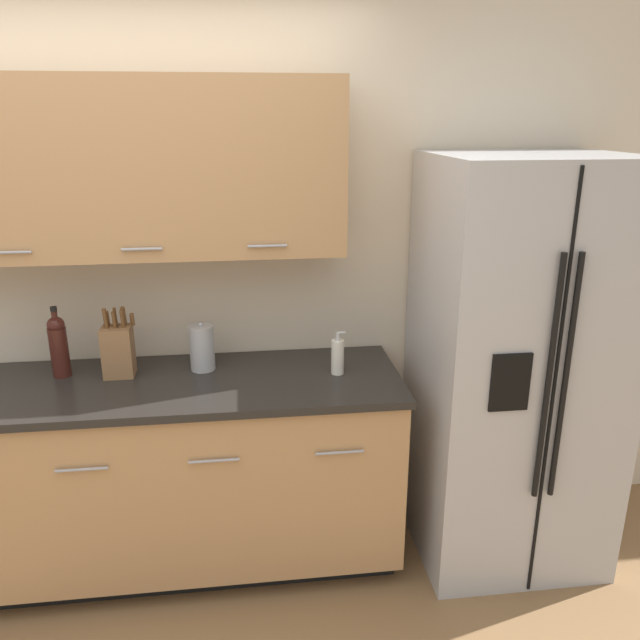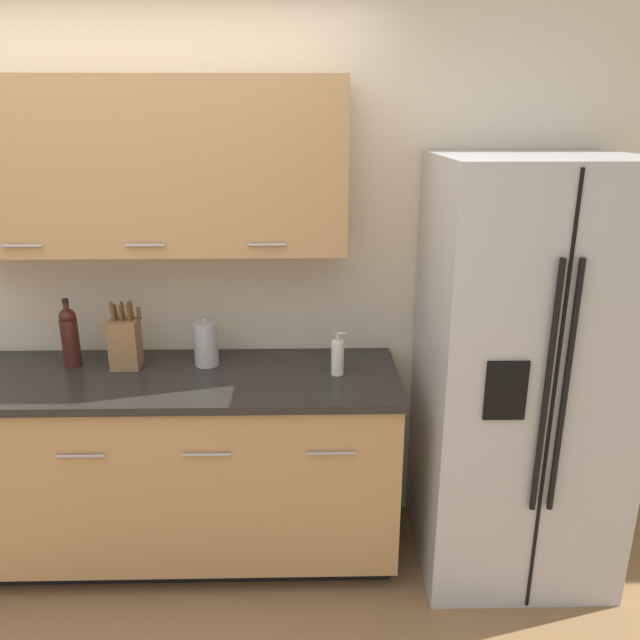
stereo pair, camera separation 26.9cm
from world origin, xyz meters
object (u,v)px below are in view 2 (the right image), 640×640
at_px(wine_bottle, 70,336).
at_px(steel_canister, 206,343).
at_px(refrigerator, 520,375).
at_px(knife_block, 125,343).
at_px(soap_dispenser, 338,357).

height_order(wine_bottle, steel_canister, wine_bottle).
distance_m(refrigerator, knife_block, 1.76).
height_order(refrigerator, soap_dispenser, refrigerator).
bearing_deg(soap_dispenser, refrigerator, -3.06).
distance_m(wine_bottle, soap_dispenser, 1.21).
xyz_separation_m(wine_bottle, steel_canister, (0.61, -0.00, -0.04)).
height_order(knife_block, steel_canister, knife_block).
xyz_separation_m(knife_block, wine_bottle, (-0.25, 0.03, 0.03)).
relative_size(soap_dispenser, steel_canister, 0.88).
bearing_deg(refrigerator, soap_dispenser, 176.94).
relative_size(refrigerator, knife_block, 5.88).
bearing_deg(wine_bottle, steel_canister, -0.20).
bearing_deg(knife_block, steel_canister, 4.04).
distance_m(soap_dispenser, steel_canister, 0.61).
bearing_deg(knife_block, soap_dispenser, -5.99).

